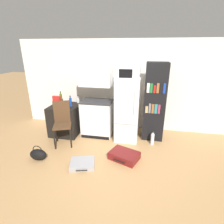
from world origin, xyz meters
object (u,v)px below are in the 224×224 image
at_px(bottle_olive_oil, 61,98).
at_px(handbag, 38,154).
at_px(bottle_ketchup_red, 59,101).
at_px(suitcase_small_flat, 124,156).
at_px(refrigerator, 127,110).
at_px(microwave, 129,72).
at_px(kitchen_hutch, 97,103).
at_px(side_table, 66,120).
at_px(bottle_wine_dark, 63,105).
at_px(suitcase_large_flat, 82,164).
at_px(bookshelf, 155,103).
at_px(chair, 62,119).
at_px(cereal_box, 57,102).
at_px(bottle_milk_white, 78,100).
at_px(bottle_blue_soda, 71,102).
at_px(water_bottle_front, 152,139).

height_order(bottle_olive_oil, handbag, bottle_olive_oil).
distance_m(bottle_ketchup_red, suitcase_small_flat, 2.34).
relative_size(refrigerator, microwave, 3.01).
bearing_deg(bottle_olive_oil, kitchen_hutch, -8.17).
bearing_deg(kitchen_hutch, side_table, -173.39).
bearing_deg(bottle_wine_dark, suitcase_large_flat, -50.82).
xyz_separation_m(bookshelf, bottle_wine_dark, (-2.20, -0.45, -0.06)).
xyz_separation_m(chair, suitcase_small_flat, (1.55, -0.39, -0.54)).
bearing_deg(bottle_olive_oil, cereal_box, -75.75).
distance_m(side_table, suitcase_large_flat, 1.62).
bearing_deg(bottle_milk_white, suitcase_large_flat, -67.42).
xyz_separation_m(bottle_milk_white, cereal_box, (-0.36, -0.49, 0.06)).
distance_m(bookshelf, bottle_wine_dark, 2.24).
distance_m(refrigerator, cereal_box, 1.77).
distance_m(bottle_milk_white, handbag, 1.77).
xyz_separation_m(bookshelf, cereal_box, (-2.39, -0.37, -0.02)).
height_order(bottle_milk_white, cereal_box, cereal_box).
xyz_separation_m(bottle_blue_soda, suitcase_small_flat, (1.52, -0.88, -0.83)).
bearing_deg(chair, microwave, -0.75).
distance_m(bottle_ketchup_red, cereal_box, 0.38).
bearing_deg(cereal_box, water_bottle_front, 0.40).
relative_size(bottle_milk_white, cereal_box, 0.72).
relative_size(microwave, bottle_milk_white, 2.37).
distance_m(side_table, bookshelf, 2.37).
relative_size(kitchen_hutch, bottle_milk_white, 9.01).
height_order(microwave, bottle_wine_dark, microwave).
distance_m(side_table, bottle_blue_soda, 0.55).
distance_m(kitchen_hutch, bottle_ketchup_red, 1.09).
bearing_deg(bottle_milk_white, bottle_ketchup_red, -163.57).
bearing_deg(kitchen_hutch, bottle_ketchup_red, 176.81).
bearing_deg(suitcase_small_flat, refrigerator, 114.77).
bearing_deg(handbag, refrigerator, 37.75).
height_order(bottle_olive_oil, suitcase_large_flat, bottle_olive_oil).
bearing_deg(bottle_ketchup_red, cereal_box, -69.09).
bearing_deg(suitcase_large_flat, cereal_box, 117.32).
bearing_deg(suitcase_large_flat, side_table, 110.23).
relative_size(microwave, bottle_ketchup_red, 2.86).
distance_m(side_table, cereal_box, 0.58).
bearing_deg(refrigerator, microwave, -107.59).
bearing_deg(bookshelf, cereal_box, -171.22).
xyz_separation_m(bottle_blue_soda, bottle_milk_white, (0.08, 0.31, -0.03)).
bearing_deg(bookshelf, chair, -162.36).
bearing_deg(suitcase_large_flat, microwave, 45.89).
xyz_separation_m(bottle_ketchup_red, cereal_box, (0.13, -0.34, 0.07)).
height_order(bottle_blue_soda, chair, bottle_blue_soda).
relative_size(side_table, bottle_blue_soda, 2.86).
bearing_deg(cereal_box, bottle_wine_dark, -23.02).
bearing_deg(side_table, water_bottle_front, -4.17).
bearing_deg(microwave, water_bottle_front, -18.37).
height_order(bottle_milk_white, suitcase_small_flat, bottle_milk_white).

